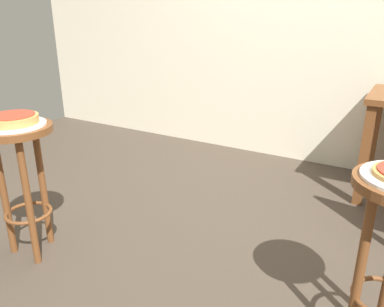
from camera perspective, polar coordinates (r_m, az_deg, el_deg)
name	(u,v)px	position (r m, az deg, el deg)	size (l,w,h in m)	color
ground_plane	(220,248)	(2.24, 4.22, -13.81)	(6.00, 6.00, 0.00)	#42382D
stool_foreground	(20,163)	(2.14, -24.23, -1.32)	(0.36, 0.36, 0.73)	brown
serving_plate_foreground	(14,125)	(2.08, -25.03, 3.90)	(0.31, 0.31, 0.01)	silver
pizza_foreground	(13,119)	(2.08, -25.14, 4.65)	(0.24, 0.24, 0.05)	tan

